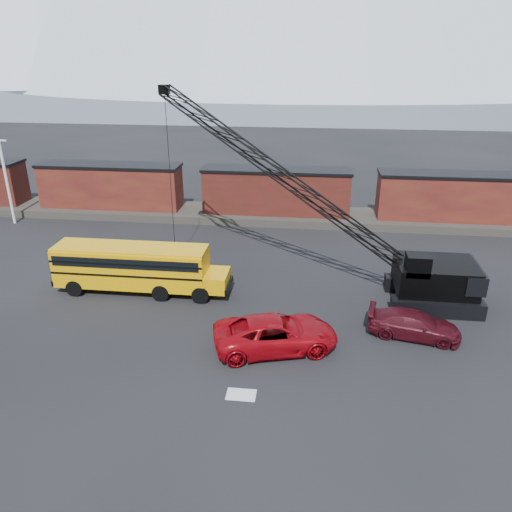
% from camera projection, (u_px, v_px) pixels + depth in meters
% --- Properties ---
extents(ground, '(160.00, 160.00, 0.00)m').
position_uv_depth(ground, '(243.00, 347.00, 27.21)').
color(ground, black).
rests_on(ground, ground).
extents(gravel_berm, '(120.00, 5.00, 0.70)m').
position_uv_depth(gravel_berm, '(276.00, 216.00, 47.20)').
color(gravel_berm, '#433D37').
rests_on(gravel_berm, ground).
extents(boxcar_west_near, '(13.70, 3.10, 4.17)m').
position_uv_depth(boxcar_west_near, '(111.00, 186.00, 48.01)').
color(boxcar_west_near, '#441313').
rests_on(boxcar_west_near, gravel_berm).
extents(boxcar_mid, '(13.70, 3.10, 4.17)m').
position_uv_depth(boxcar_mid, '(276.00, 191.00, 46.26)').
color(boxcar_mid, '#541917').
rests_on(boxcar_mid, gravel_berm).
extents(boxcar_east_near, '(13.70, 3.10, 4.17)m').
position_uv_depth(boxcar_east_near, '(455.00, 197.00, 44.51)').
color(boxcar_east_near, '#441313').
rests_on(boxcar_east_near, gravel_berm).
extents(utility_pole, '(1.40, 0.24, 8.00)m').
position_uv_depth(utility_pole, '(6.00, 179.00, 44.69)').
color(utility_pole, silver).
rests_on(utility_pole, ground).
extents(snow_patch, '(1.40, 0.90, 0.02)m').
position_uv_depth(snow_patch, '(241.00, 395.00, 23.49)').
color(snow_patch, silver).
rests_on(snow_patch, ground).
extents(school_bus, '(11.65, 2.65, 3.19)m').
position_uv_depth(school_bus, '(137.00, 267.00, 32.76)').
color(school_bus, '#DF9B04').
rests_on(school_bus, ground).
extents(red_pickup, '(7.25, 4.80, 1.85)m').
position_uv_depth(red_pickup, '(276.00, 333.00, 26.76)').
color(red_pickup, '#A10710').
rests_on(red_pickup, ground).
extents(maroon_suv, '(5.41, 3.01, 1.48)m').
position_uv_depth(maroon_suv, '(414.00, 325.00, 27.98)').
color(maroon_suv, '#400B13').
rests_on(maroon_suv, ground).
extents(crawler_crane, '(21.14, 6.78, 13.03)m').
position_uv_depth(crawler_crane, '(287.00, 179.00, 32.10)').
color(crawler_crane, black).
rests_on(crawler_crane, ground).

